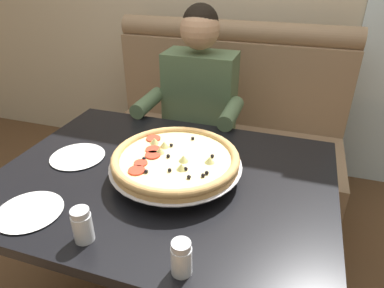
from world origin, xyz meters
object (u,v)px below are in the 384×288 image
shaker_parmesan (83,227)px  shaker_pepper_flakes (181,260)px  booth_bench (220,142)px  pizza (175,160)px  dining_table (164,193)px  plate_near_left (77,155)px  plate_near_right (29,210)px  diner_main (194,112)px

shaker_parmesan → shaker_pepper_flakes: (0.31, -0.02, -0.00)m
booth_bench → pizza: booth_bench is taller
dining_table → pizza: (0.05, 0.01, 0.16)m
booth_bench → dining_table: size_ratio=1.20×
booth_bench → shaker_pepper_flakes: (0.22, -1.35, 0.39)m
shaker_parmesan → plate_near_left: shaker_parmesan is taller
plate_near_right → shaker_pepper_flakes: bearing=-7.1°
shaker_parmesan → shaker_pepper_flakes: bearing=-4.1°
shaker_parmesan → shaker_pepper_flakes: shaker_parmesan is taller
plate_near_left → booth_bench: bearing=67.3°
shaker_pepper_flakes → diner_main: bearing=106.0°
dining_table → pizza: bearing=9.6°
booth_bench → plate_near_right: 1.38m
plate_near_right → diner_main: bearing=76.6°
shaker_pepper_flakes → plate_near_left: size_ratio=0.47×
booth_bench → diner_main: diner_main is taller
shaker_pepper_flakes → plate_near_right: bearing=172.9°
shaker_parmesan → shaker_pepper_flakes: 0.31m
dining_table → plate_near_left: 0.40m
pizza → plate_near_right: size_ratio=2.28×
diner_main → shaker_pepper_flakes: (0.31, -1.09, 0.08)m
diner_main → shaker_parmesan: size_ratio=11.52×
booth_bench → pizza: 1.04m
dining_table → shaker_parmesan: bearing=-103.9°
shaker_parmesan → plate_near_right: size_ratio=0.51×
dining_table → diner_main: diner_main is taller
pizza → plate_near_right: 0.52m
pizza → plate_near_left: size_ratio=2.21×
plate_near_left → plate_near_right: (0.06, -0.35, 0.00)m
dining_table → booth_bench: bearing=90.0°
plate_near_right → pizza: bearing=41.6°
dining_table → plate_near_left: bearing=177.8°
pizza → shaker_parmesan: 0.42m
booth_bench → shaker_pepper_flakes: booth_bench is taller
pizza → shaker_parmesan: (-0.14, -0.39, -0.03)m
plate_near_right → shaker_parmesan: bearing=-11.0°
booth_bench → dining_table: (0.00, -0.95, 0.26)m
dining_table → plate_near_left: size_ratio=5.68×
shaker_parmesan → plate_near_right: (-0.24, 0.05, -0.04)m
shaker_parmesan → plate_near_left: bearing=126.9°
dining_table → shaker_parmesan: shaker_parmesan is taller
pizza → shaker_pepper_flakes: pizza is taller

